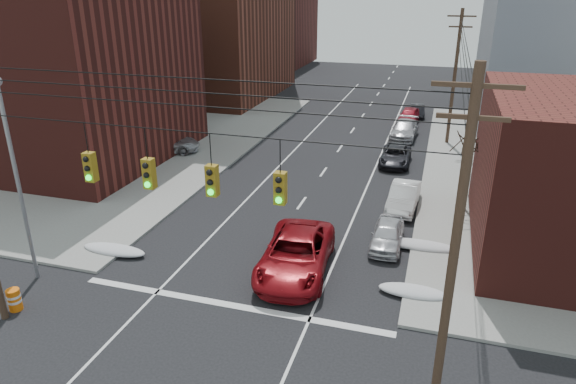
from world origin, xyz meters
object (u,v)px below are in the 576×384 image
Objects in this scene: lot_car_c at (80,160)px; lot_car_b at (167,143)px; parked_car_d at (404,130)px; parked_car_e at (409,116)px; parked_car_b at (404,197)px; parked_car_c at (395,156)px; lot_car_a at (156,138)px; parked_car_a at (387,234)px; red_pickup at (296,254)px; construction_barrel at (14,299)px; lot_car_d at (126,129)px; parked_car_f at (417,111)px.

lot_car_b is at bearing -45.47° from lot_car_c.
parked_car_d reaches higher than lot_car_c.
parked_car_b is at bearing -82.54° from parked_car_e.
parked_car_e is (0.00, 12.96, 0.10)m from parked_car_c.
parked_car_e is 1.12× the size of lot_car_a.
parked_car_a is 23.49m from lot_car_c.
lot_car_a is at bearing 164.61° from parked_car_b.
parked_car_e is (-1.33, 21.24, -0.00)m from parked_car_b.
red_pickup reaches higher than parked_car_b.
lot_car_c is at bearing 149.23° from red_pickup.
red_pickup is 23.01m from lot_car_a.
parked_car_d is at bearing -86.13° from parked_car_e.
parked_car_b is 8.38m from parked_car_c.
parked_car_e is at bearing -54.74° from lot_car_c.
construction_barrel is at bearing -130.70° from parked_car_b.
parked_car_d is 1.32× the size of lot_car_a.
parked_car_e is 1.04× the size of lot_car_d.
parked_car_f is at bearing 70.57° from construction_barrel.
lot_car_b is 5.36× the size of construction_barrel.
parked_car_c is 1.11× the size of lot_car_d.
parked_car_c is at bearing 75.57° from red_pickup.
parked_car_d is 1.18× the size of parked_car_e.
lot_car_b reaches higher than parked_car_a.
parked_car_c is 0.91× the size of lot_car_b.
construction_barrel is (-13.30, -31.21, -0.26)m from parked_car_d.
lot_car_b reaches higher than parked_car_d.
lot_car_d is at bearing -159.92° from parked_car_d.
parked_car_a is at bearing 39.76° from red_pickup.
parked_car_a is 17.53m from construction_barrel.
parked_car_d is 33.93m from construction_barrel.
lot_car_c reaches higher than parked_car_f.
parked_car_f is 41.85m from construction_barrel.
lot_car_c is at bearing -177.64° from parked_car_b.
parked_car_d is 5.44m from parked_car_e.
lot_car_c is at bearing 118.88° from construction_barrel.
parked_car_f is at bearing -51.95° from lot_car_c.
parked_car_b is 23.24m from lot_car_c.
parked_car_e is (0.00, 5.44, -0.01)m from parked_car_d.
parked_car_a is 1.04× the size of parked_car_f.
lot_car_c is 17.81m from construction_barrel.
parked_car_d is 1.02× the size of lot_car_b.
lot_car_a is (-20.17, -17.19, 0.18)m from parked_car_f.
red_pickup is 17.54m from parked_car_c.
lot_car_c is 4.89× the size of construction_barrel.
parked_car_d is 1.23× the size of lot_car_d.
parked_car_e is at bearing -65.36° from lot_car_d.
lot_car_c is (-22.53, -23.88, 0.21)m from parked_car_f.
parked_car_c is 1.00× the size of lot_car_c.
parked_car_e is 26.76m from lot_car_d.
parked_car_c reaches higher than parked_car_f.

